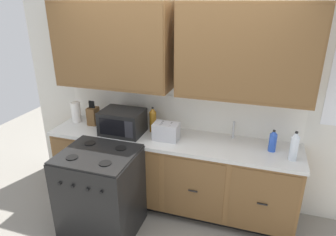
% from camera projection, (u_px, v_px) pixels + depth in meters
% --- Properties ---
extents(ground_plane, '(8.00, 8.00, 0.00)m').
position_uv_depth(ground_plane, '(162.00, 219.00, 3.44)').
color(ground_plane, gray).
extents(wall_unit, '(4.02, 0.40, 2.58)m').
position_uv_depth(wall_unit, '(176.00, 68.00, 3.27)').
color(wall_unit, silver).
rests_on(wall_unit, ground_plane).
extents(counter_run, '(2.85, 0.64, 0.90)m').
position_uv_depth(counter_run, '(170.00, 171.00, 3.53)').
color(counter_run, black).
rests_on(counter_run, ground_plane).
extents(stove_range, '(0.76, 0.68, 0.95)m').
position_uv_depth(stove_range, '(101.00, 192.00, 3.14)').
color(stove_range, black).
rests_on(stove_range, ground_plane).
extents(microwave, '(0.48, 0.37, 0.28)m').
position_uv_depth(microwave, '(122.00, 122.00, 3.44)').
color(microwave, black).
rests_on(microwave, counter_run).
extents(toaster, '(0.28, 0.18, 0.19)m').
position_uv_depth(toaster, '(166.00, 131.00, 3.30)').
color(toaster, '#B7B7BC').
rests_on(toaster, counter_run).
extents(knife_block, '(0.11, 0.14, 0.31)m').
position_uv_depth(knife_block, '(93.00, 116.00, 3.69)').
color(knife_block, brown).
rests_on(knife_block, counter_run).
extents(sink_faucet, '(0.02, 0.02, 0.20)m').
position_uv_depth(sink_faucet, '(233.00, 130.00, 3.33)').
color(sink_faucet, '#B2B5BA').
rests_on(sink_faucet, counter_run).
extents(paper_towel_roll, '(0.12, 0.12, 0.26)m').
position_uv_depth(paper_towel_roll, '(76.00, 112.00, 3.76)').
color(paper_towel_roll, white).
rests_on(paper_towel_roll, counter_run).
extents(bottle_clear, '(0.08, 0.08, 0.30)m').
position_uv_depth(bottle_clear, '(294.00, 146.00, 2.86)').
color(bottle_clear, silver).
rests_on(bottle_clear, counter_run).
extents(bottle_amber, '(0.08, 0.08, 0.30)m').
position_uv_depth(bottle_amber, '(153.00, 120.00, 3.48)').
color(bottle_amber, '#9E6619').
rests_on(bottle_amber, counter_run).
extents(bottle_blue, '(0.08, 0.08, 0.23)m').
position_uv_depth(bottle_blue, '(273.00, 141.00, 3.04)').
color(bottle_blue, blue).
rests_on(bottle_blue, counter_run).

